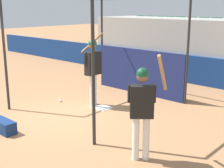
{
  "coord_description": "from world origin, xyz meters",
  "views": [
    {
      "loc": [
        6.04,
        -4.74,
        2.77
      ],
      "look_at": [
        1.42,
        0.36,
        1.04
      ],
      "focal_mm": 50.0,
      "sensor_mm": 36.0,
      "label": 1
    }
  ],
  "objects": [
    {
      "name": "ground_plane",
      "position": [
        0.0,
        0.0,
        0.0
      ],
      "size": [
        60.0,
        60.0,
        0.0
      ],
      "primitive_type": "plane",
      "color": "#A8754C"
    },
    {
      "name": "bleacher_section",
      "position": [
        0.0,
        6.68,
        1.15
      ],
      "size": [
        8.15,
        2.4,
        2.31
      ],
      "color": "#9E9E99",
      "rests_on": "ground"
    },
    {
      "name": "player_waiting",
      "position": [
        2.9,
        -0.46,
        1.04
      ],
      "size": [
        0.6,
        0.71,
        2.0
      ],
      "rotation": [
        0.0,
        0.0,
        0.73
      ],
      "color": "white",
      "rests_on": "ground"
    },
    {
      "name": "equipment_bag",
      "position": [
        -0.18,
        -1.51,
        0.14
      ],
      "size": [
        0.7,
        0.28,
        0.28
      ],
      "color": "navy",
      "rests_on": "ground"
    },
    {
      "name": "home_plate",
      "position": [
        0.31,
        1.19,
        0.01
      ],
      "size": [
        0.44,
        0.44,
        0.02
      ],
      "color": "white",
      "rests_on": "ground"
    },
    {
      "name": "outfield_wall",
      "position": [
        0.0,
        5.42,
        0.51
      ],
      "size": [
        24.0,
        0.12,
        1.03
      ],
      "color": "navy",
      "rests_on": "ground"
    },
    {
      "name": "batting_cage",
      "position": [
        0.14,
        2.41,
        1.3
      ],
      "size": [
        3.4,
        3.76,
        3.01
      ],
      "color": "#282828",
      "rests_on": "ground"
    },
    {
      "name": "baseball",
      "position": [
        -1.01,
        0.77,
        0.04
      ],
      "size": [
        0.07,
        0.07,
        0.07
      ],
      "color": "white",
      "rests_on": "ground"
    },
    {
      "name": "player_batter",
      "position": [
        -0.05,
        1.2,
        1.16
      ],
      "size": [
        0.52,
        0.92,
        2.02
      ],
      "rotation": [
        0.0,
        0.0,
        1.56
      ],
      "color": "white",
      "rests_on": "ground"
    }
  ]
}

